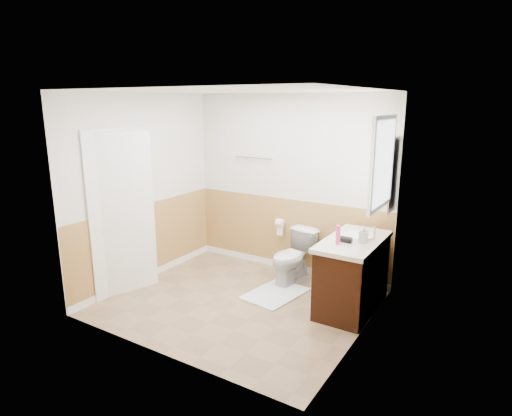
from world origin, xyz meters
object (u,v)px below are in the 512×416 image
Objects in this scene: bath_mat at (275,294)px; lotion_bottle at (338,235)px; vanity_cabinet at (352,276)px; toilet at (293,257)px; soap_dispenser at (364,234)px.

bath_mat is 3.64× the size of lotion_bottle.
bath_mat is 1.03m from vanity_cabinet.
vanity_cabinet reaches higher than bath_mat.
bath_mat is 0.73× the size of vanity_cabinet.
toilet is 1.19m from lotion_bottle.
bath_mat is at bearing -174.86° from soap_dispenser.
lotion_bottle is at bearing -110.47° from vanity_cabinet.
vanity_cabinet is (0.94, 0.16, 0.39)m from bath_mat.
vanity_cabinet is at bearing 9.41° from bath_mat.
toilet is 3.66× the size of soap_dispenser.
toilet is at bearing 145.33° from lotion_bottle.
bath_mat is 4.12× the size of soap_dispenser.
toilet is at bearing 160.59° from soap_dispenser.
vanity_cabinet is at bearing 69.53° from lotion_bottle.
lotion_bottle reaches higher than vanity_cabinet.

